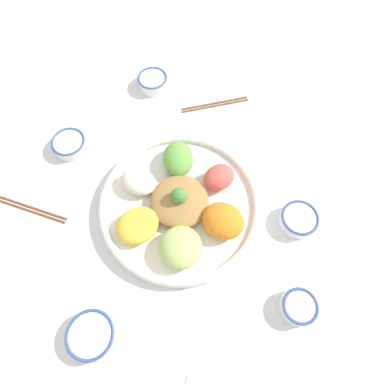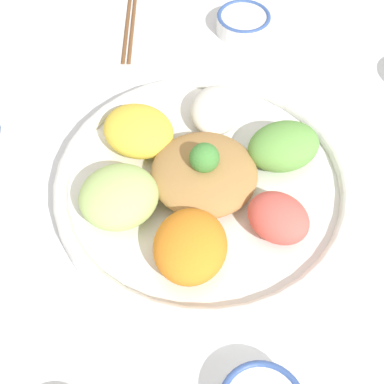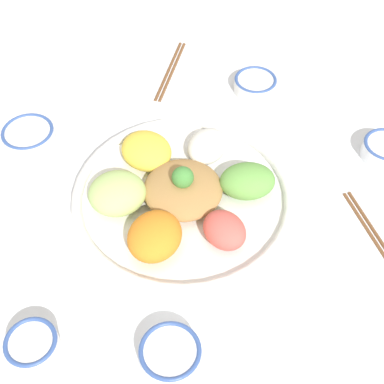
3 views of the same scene
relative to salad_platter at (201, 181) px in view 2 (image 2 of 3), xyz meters
The scene contains 4 objects.
ground_plane 0.03m from the salad_platter, 114.98° to the right, with size 2.40×2.40×0.00m, color white.
salad_platter is the anchor object (origin of this frame).
sauce_bowl_dark 0.37m from the salad_platter, behind, with size 0.10×0.10×0.03m.
chopsticks_pair_near 0.40m from the salad_platter, 153.84° to the right, with size 0.22×0.05×0.01m.
Camera 2 is at (0.44, 0.06, 0.62)m, focal length 50.00 mm.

